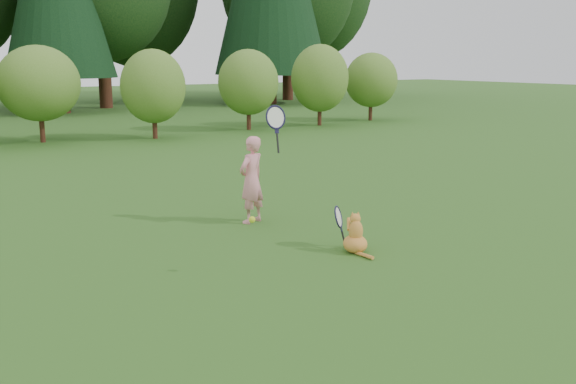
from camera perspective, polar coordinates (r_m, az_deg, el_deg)
ground at (r=7.08m, az=2.08°, el=-6.85°), size 100.00×100.00×0.00m
shrub_row at (r=18.95m, az=-20.74°, el=8.38°), size 28.00×3.00×2.80m
child at (r=8.93m, az=-3.19°, el=1.29°), size 0.72×0.49×1.83m
cat at (r=7.66m, az=5.95°, el=-3.50°), size 0.48×0.73×0.66m
tennis_ball at (r=6.73m, az=-3.22°, el=-2.46°), size 0.07×0.07×0.07m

